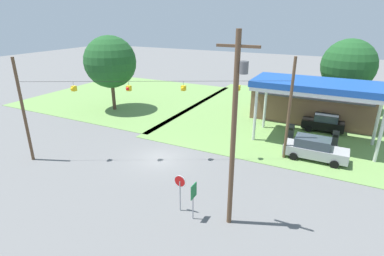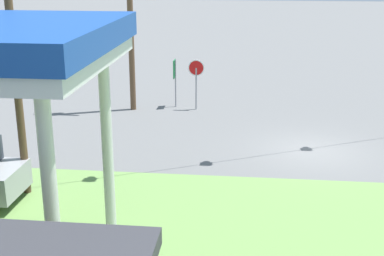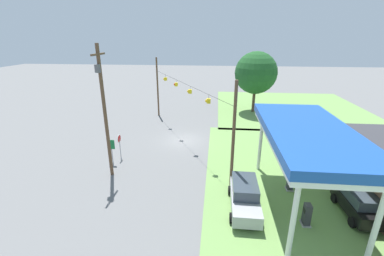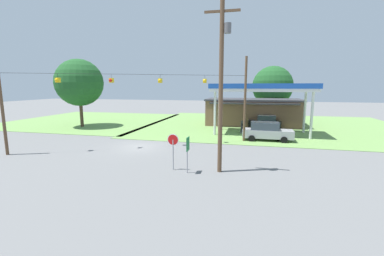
% 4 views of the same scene
% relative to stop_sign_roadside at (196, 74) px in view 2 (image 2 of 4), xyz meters
% --- Properties ---
extents(ground_plane, '(160.00, 160.00, 0.00)m').
position_rel_stop_sign_roadside_xyz_m(ground_plane, '(-5.15, 5.57, -1.81)').
color(ground_plane, slate).
extents(stop_sign_roadside, '(0.80, 0.08, 2.50)m').
position_rel_stop_sign_roadside_xyz_m(stop_sign_roadside, '(0.00, 0.00, 0.00)').
color(stop_sign_roadside, '#99999E').
rests_on(stop_sign_roadside, ground).
extents(route_sign, '(0.10, 0.70, 2.40)m').
position_rel_stop_sign_roadside_xyz_m(route_sign, '(1.12, -0.38, -0.10)').
color(route_sign, gray).
rests_on(route_sign, ground).
extents(signal_span_gantry, '(19.28, 10.24, 8.60)m').
position_rel_stop_sign_roadside_xyz_m(signal_span_gantry, '(-5.15, 5.56, 2.88)').
color(signal_span_gantry, brown).
rests_on(signal_span_gantry, ground).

